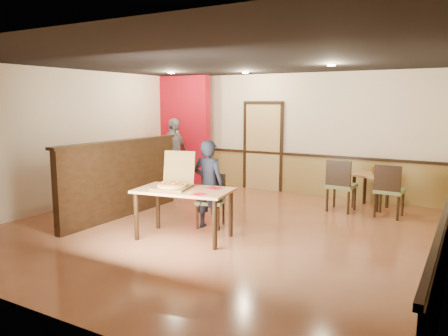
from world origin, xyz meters
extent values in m
plane|color=#AD6743|center=(0.00, 0.00, 0.00)|extent=(7.00, 7.00, 0.00)
plane|color=black|center=(0.00, 0.00, 2.80)|extent=(7.00, 7.00, 0.00)
plane|color=beige|center=(0.00, 3.50, 1.40)|extent=(7.00, 0.00, 7.00)
plane|color=beige|center=(-3.50, 0.00, 1.40)|extent=(0.00, 7.00, 7.00)
cube|color=olive|center=(0.00, 3.47, 0.45)|extent=(7.00, 0.04, 0.90)
cube|color=black|center=(0.00, 3.45, 0.92)|extent=(7.00, 0.06, 0.06)
cube|color=tan|center=(-0.80, 3.46, 1.05)|extent=(0.90, 0.06, 2.10)
cube|color=black|center=(-2.00, -0.20, 0.70)|extent=(0.14, 3.00, 1.40)
cube|color=black|center=(-2.00, -0.20, 1.42)|extent=(0.20, 3.10, 0.05)
cube|color=#A10B1A|center=(-2.90, 3.00, 1.40)|extent=(1.60, 0.20, 2.78)
cylinder|color=beige|center=(-2.30, 1.80, 2.78)|extent=(0.14, 0.14, 0.02)
cylinder|color=beige|center=(-0.80, 2.50, 2.78)|extent=(0.14, 0.14, 0.02)
cylinder|color=beige|center=(1.40, 1.50, 2.78)|extent=(0.14, 0.14, 0.02)
cube|color=tan|center=(-0.22, -0.72, 0.77)|extent=(1.60, 1.07, 0.04)
cylinder|color=black|center=(-0.81, -1.16, 0.38)|extent=(0.07, 0.07, 0.75)
cylinder|color=black|center=(-0.92, -0.49, 0.38)|extent=(0.07, 0.07, 0.75)
cylinder|color=black|center=(0.49, -0.95, 0.38)|extent=(0.07, 0.07, 0.75)
cylinder|color=black|center=(0.38, -0.27, 0.38)|extent=(0.07, 0.07, 0.75)
cube|color=olive|center=(-0.19, 0.03, 0.45)|extent=(0.56, 0.56, 0.06)
cube|color=black|center=(-0.25, 0.23, 0.69)|extent=(0.42, 0.16, 0.43)
cylinder|color=black|center=(-0.31, -0.20, 0.19)|extent=(0.04, 0.04, 0.39)
cylinder|color=black|center=(-0.42, 0.16, 0.19)|extent=(0.04, 0.04, 0.39)
cylinder|color=black|center=(0.04, -0.09, 0.19)|extent=(0.04, 0.04, 0.39)
cylinder|color=black|center=(-0.07, 0.26, 0.19)|extent=(0.04, 0.04, 0.39)
cube|color=olive|center=(1.46, 2.28, 0.51)|extent=(0.53, 0.53, 0.07)
cube|color=black|center=(1.45, 2.05, 0.79)|extent=(0.49, 0.07, 0.49)
cylinder|color=black|center=(1.68, 2.48, 0.22)|extent=(0.05, 0.05, 0.44)
cylinder|color=black|center=(1.66, 2.06, 0.22)|extent=(0.05, 0.05, 0.44)
cylinder|color=black|center=(1.26, 2.50, 0.22)|extent=(0.05, 0.05, 0.44)
cylinder|color=black|center=(1.24, 2.08, 0.22)|extent=(0.05, 0.05, 0.44)
cube|color=olive|center=(2.36, 2.28, 0.50)|extent=(0.53, 0.53, 0.06)
cube|color=black|center=(2.34, 2.06, 0.77)|extent=(0.48, 0.07, 0.48)
cylinder|color=black|center=(2.58, 2.48, 0.22)|extent=(0.05, 0.05, 0.43)
cylinder|color=black|center=(2.55, 2.07, 0.22)|extent=(0.05, 0.05, 0.43)
cylinder|color=black|center=(2.17, 2.50, 0.22)|extent=(0.05, 0.05, 0.43)
cylinder|color=black|center=(2.14, 2.09, 0.22)|extent=(0.05, 0.05, 0.43)
cube|color=tan|center=(1.91, 2.83, 0.68)|extent=(0.79, 0.79, 0.04)
cylinder|color=black|center=(1.61, 2.65, 0.33)|extent=(0.07, 0.07, 0.66)
cylinder|color=black|center=(1.73, 3.13, 0.33)|extent=(0.07, 0.07, 0.66)
cylinder|color=black|center=(2.09, 2.54, 0.33)|extent=(0.07, 0.07, 0.66)
cylinder|color=black|center=(2.21, 3.02, 0.33)|extent=(0.07, 0.07, 0.66)
imported|color=black|center=(-0.18, -0.05, 0.76)|extent=(0.58, 0.40, 1.52)
imported|color=gray|center=(-2.71, 2.40, 0.88)|extent=(0.47, 1.05, 1.76)
cube|color=brown|center=(-0.39, -0.80, 0.81)|extent=(0.64, 0.64, 0.04)
cube|color=brown|center=(-0.46, -0.49, 1.09)|extent=(0.54, 0.22, 0.52)
cylinder|color=#E2A552|center=(-0.39, -0.80, 0.85)|extent=(0.53, 0.53, 0.03)
cube|color=red|center=(0.20, -0.93, 0.79)|extent=(0.26, 0.26, 0.00)
cylinder|color=white|center=(0.17, -0.93, 0.80)|extent=(0.07, 0.17, 0.01)
cube|color=white|center=(0.23, -0.93, 0.80)|extent=(0.08, 0.18, 0.00)
cube|color=red|center=(0.16, -0.43, 0.79)|extent=(0.23, 0.23, 0.00)
cylinder|color=white|center=(0.13, -0.43, 0.80)|extent=(0.02, 0.18, 0.01)
cube|color=white|center=(0.19, -0.43, 0.80)|extent=(0.03, 0.19, 0.00)
cylinder|color=brown|center=(1.94, 2.89, 0.77)|extent=(0.06, 0.06, 0.15)
camera|label=1|loc=(3.67, -6.20, 2.14)|focal=35.00mm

